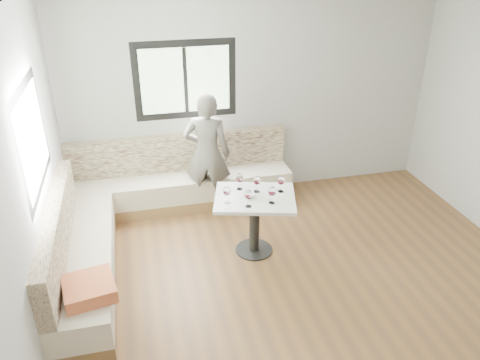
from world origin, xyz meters
name	(u,v)px	position (x,y,z in m)	size (l,w,h in m)	color
room	(317,174)	(-0.08, 0.08, 1.41)	(5.01, 5.01, 2.81)	brown
banquette	(144,211)	(-1.59, 1.62, 0.33)	(2.90, 2.80, 0.95)	olive
table	(255,211)	(-0.38, 1.00, 0.54)	(1.02, 0.89, 0.72)	black
person	(207,154)	(-0.72, 2.07, 0.80)	(0.59, 0.38, 1.61)	#5C5853
olive_ramekin	(250,196)	(-0.44, 0.99, 0.74)	(0.11, 0.11, 0.04)	white
wine_glass_a	(227,191)	(-0.71, 0.94, 0.86)	(0.09, 0.09, 0.20)	white
wine_glass_b	(249,195)	(-0.51, 0.80, 0.86)	(0.09, 0.09, 0.20)	white
wine_glass_c	(272,192)	(-0.25, 0.82, 0.86)	(0.09, 0.09, 0.20)	white
wine_glass_d	(257,181)	(-0.33, 1.10, 0.86)	(0.09, 0.09, 0.20)	white
wine_glass_e	(281,181)	(-0.08, 1.04, 0.86)	(0.09, 0.09, 0.20)	white
wine_glass_f	(240,178)	(-0.51, 1.20, 0.86)	(0.09, 0.09, 0.20)	white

